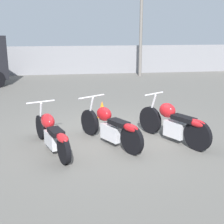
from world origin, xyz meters
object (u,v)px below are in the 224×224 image
Objects in this scene: motorcycle_slot_1 at (110,127)px; motorcycle_slot_2 at (174,123)px; motorcycle_slot_0 at (52,133)px; traffic_cone_near at (102,109)px.

motorcycle_slot_1 is 1.47m from motorcycle_slot_2.
motorcycle_slot_2 is at bearing -16.99° from motorcycle_slot_0.
traffic_cone_near is at bearing 39.91° from motorcycle_slot_0.
motorcycle_slot_0 is 2.70m from traffic_cone_near.
motorcycle_slot_1 is at bearing 148.35° from motorcycle_slot_2.
motorcycle_slot_2 reaches higher than traffic_cone_near.
motorcycle_slot_0 is 4.23× the size of traffic_cone_near.
traffic_cone_near is at bearing 58.25° from motorcycle_slot_1.
motorcycle_slot_2 is 3.83× the size of traffic_cone_near.
motorcycle_slot_1 is 3.94× the size of traffic_cone_near.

